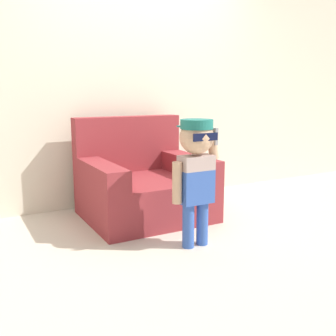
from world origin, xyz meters
TOP-DOWN VIEW (x-y plane):
  - ground_plane at (0.00, 0.00)m, footprint 10.00×10.00m
  - wall_back at (0.00, 0.79)m, footprint 10.00×0.05m
  - armchair at (-0.23, 0.20)m, footprint 1.12×0.99m
  - person_child at (-0.20, -0.69)m, footprint 0.41×0.30m
  - side_table at (0.64, 0.28)m, footprint 0.29×0.29m

SIDE VIEW (x-z plane):
  - ground_plane at x=0.00m, z-range 0.00..0.00m
  - side_table at x=0.64m, z-range 0.05..0.49m
  - armchair at x=-0.23m, z-range -0.17..0.78m
  - person_child at x=-0.20m, z-range 0.17..1.16m
  - wall_back at x=0.00m, z-range 0.00..2.60m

